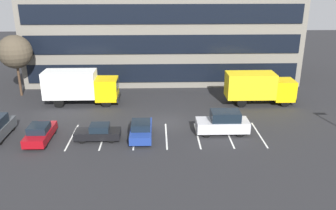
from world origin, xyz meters
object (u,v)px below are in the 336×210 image
at_px(sedan_navy, 141,130).
at_px(sedan_maroon, 40,133).
at_px(box_truck_yellow_all, 259,87).
at_px(bare_tree, 15,52).
at_px(sedan_black, 98,133).
at_px(suv_silver, 223,123).
at_px(box_truck_yellow, 80,86).

height_order(sedan_navy, sedan_maroon, sedan_navy).
bearing_deg(box_truck_yellow_all, bare_tree, 172.24).
distance_m(sedan_black, suv_silver, 11.14).
bearing_deg(bare_tree, box_truck_yellow, -22.18).
xyz_separation_m(sedan_maroon, suv_silver, (16.07, 1.08, 0.29)).
xyz_separation_m(box_truck_yellow_all, suv_silver, (-5.25, -7.64, -0.96)).
bearing_deg(sedan_maroon, sedan_black, 0.71).
relative_size(box_truck_yellow, sedan_maroon, 1.88).
height_order(sedan_maroon, sedan_black, sedan_maroon).
height_order(box_truck_yellow, bare_tree, bare_tree).
bearing_deg(sedan_maroon, sedan_navy, 2.39).
relative_size(box_truck_yellow_all, bare_tree, 1.06).
bearing_deg(sedan_black, bare_tree, 131.76).
relative_size(sedan_navy, suv_silver, 0.94).
distance_m(sedan_navy, bare_tree, 19.62).
distance_m(box_truck_yellow, sedan_black, 9.94).
height_order(sedan_navy, bare_tree, bare_tree).
bearing_deg(box_truck_yellow_all, sedan_navy, -146.47).
bearing_deg(box_truck_yellow, sedan_navy, -51.70).
xyz_separation_m(box_truck_yellow_all, box_truck_yellow, (-19.68, 0.59, 0.13)).
bearing_deg(bare_tree, sedan_navy, -39.29).
distance_m(box_truck_yellow_all, sedan_maroon, 23.07).
distance_m(sedan_navy, sedan_maroon, 8.71).
xyz_separation_m(sedan_black, bare_tree, (-11.07, 12.39, 4.58)).
xyz_separation_m(sedan_maroon, bare_tree, (-6.08, 12.46, 4.51)).
relative_size(sedan_navy, sedan_maroon, 1.02).
distance_m(box_truck_yellow, suv_silver, 16.65).
height_order(suv_silver, bare_tree, bare_tree).
bearing_deg(sedan_maroon, box_truck_yellow, 80.00).
bearing_deg(suv_silver, box_truck_yellow, 150.30).
relative_size(sedan_navy, bare_tree, 0.62).
xyz_separation_m(box_truck_yellow, sedan_maroon, (-1.64, -9.31, -1.39)).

